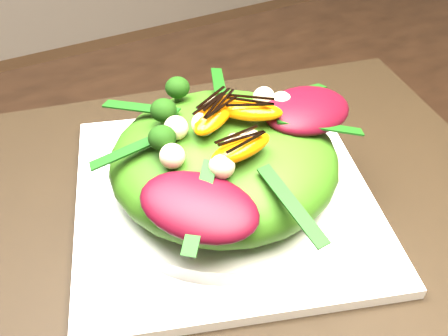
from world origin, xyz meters
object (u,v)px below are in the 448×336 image
dining_table (191,322)px  lettuce_mound (224,160)px  placemat (224,203)px  salad_bowl (224,187)px  plate_base (224,197)px  orange_segment (192,121)px

dining_table → lettuce_mound: size_ratio=7.86×
placemat → lettuce_mound: size_ratio=2.75×
placemat → lettuce_mound: (0.00, 0.00, 0.05)m
dining_table → placemat: 0.12m
dining_table → salad_bowl: dining_table is taller
plate_base → orange_segment: (-0.02, 0.01, 0.09)m
salad_bowl → placemat: bearing=-90.0°
dining_table → placemat: dining_table is taller
orange_segment → plate_base: bearing=-24.8°
lettuce_mound → salad_bowl: bearing=0.0°
salad_bowl → orange_segment: (-0.02, 0.01, 0.08)m
plate_base → lettuce_mound: (0.00, -0.00, 0.05)m
dining_table → placemat: size_ratio=2.86×
dining_table → placemat: bearing=48.7°
lettuce_mound → orange_segment: size_ratio=3.67×
placemat → lettuce_mound: bearing=90.0°
plate_base → placemat: bearing=-90.0°
plate_base → salad_bowl: 0.01m
orange_segment → salad_bowl: bearing=-24.8°
plate_base → orange_segment: size_ratio=4.94×
salad_bowl → lettuce_mound: size_ratio=1.05×
dining_table → salad_bowl: size_ratio=7.47×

